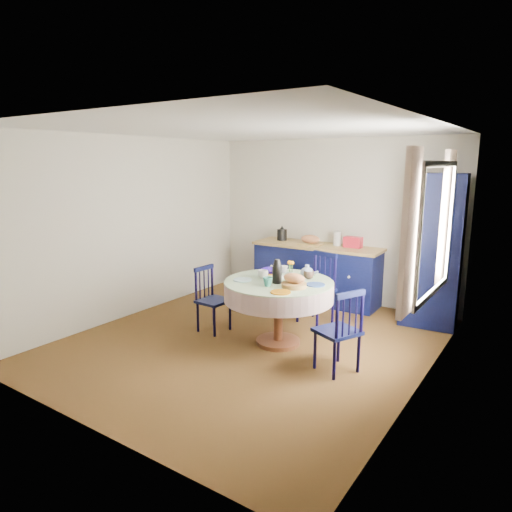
{
  "coord_description": "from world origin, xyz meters",
  "views": [
    {
      "loc": [
        2.98,
        -4.3,
        2.15
      ],
      "look_at": [
        -0.05,
        0.2,
        1.03
      ],
      "focal_mm": 32.0,
      "sensor_mm": 36.0,
      "label": 1
    }
  ],
  "objects": [
    {
      "name": "ceiling",
      "position": [
        0.0,
        0.0,
        2.5
      ],
      "size": [
        4.5,
        4.5,
        0.0
      ],
      "primitive_type": "plane",
      "rotation": [
        3.14,
        0.0,
        0.0
      ],
      "color": "white",
      "rests_on": "wall_back"
    },
    {
      "name": "wall_back",
      "position": [
        0.0,
        2.25,
        1.25
      ],
      "size": [
        4.0,
        0.02,
        2.5
      ],
      "primitive_type": "cube",
      "color": "beige",
      "rests_on": "floor"
    },
    {
      "name": "chair_right",
      "position": [
        1.22,
        -0.15,
        0.46
      ],
      "size": [
        0.52,
        0.53,
        0.9
      ],
      "rotation": [
        0.0,
        0.0,
        -2.0
      ],
      "color": "black",
      "rests_on": "floor"
    },
    {
      "name": "floor",
      "position": [
        0.0,
        0.0,
        0.0
      ],
      "size": [
        4.5,
        4.5,
        0.0
      ],
      "primitive_type": "plane",
      "color": "black",
      "rests_on": "ground"
    },
    {
      "name": "chair_left",
      "position": [
        -0.64,
        0.05,
        0.42
      ],
      "size": [
        0.37,
        0.39,
        0.84
      ],
      "rotation": [
        0.0,
        0.0,
        1.52
      ],
      "color": "black",
      "rests_on": "floor"
    },
    {
      "name": "wall_left",
      "position": [
        -2.0,
        0.0,
        1.25
      ],
      "size": [
        0.02,
        4.5,
        2.5
      ],
      "primitive_type": "cube",
      "color": "beige",
      "rests_on": "floor"
    },
    {
      "name": "mug_b",
      "position": [
        0.32,
        -0.12,
        0.83
      ],
      "size": [
        0.11,
        0.11,
        0.1
      ],
      "primitive_type": "imported",
      "color": "#297266",
      "rests_on": "dining_table"
    },
    {
      "name": "mug_d",
      "position": [
        0.15,
        0.53,
        0.82
      ],
      "size": [
        0.09,
        0.09,
        0.09
      ],
      "primitive_type": "imported",
      "color": "silver",
      "rests_on": "dining_table"
    },
    {
      "name": "mug_c",
      "position": [
        0.55,
        0.43,
        0.83
      ],
      "size": [
        0.13,
        0.13,
        0.1
      ],
      "primitive_type": "imported",
      "color": "black",
      "rests_on": "dining_table"
    },
    {
      "name": "pantry_cabinet",
      "position": [
        1.63,
        1.85,
        1.0
      ],
      "size": [
        0.75,
        0.57,
        2.01
      ],
      "rotation": [
        0.0,
        0.0,
        0.1
      ],
      "color": "black",
      "rests_on": "floor"
    },
    {
      "name": "mug_a",
      "position": [
        0.08,
        0.15,
        0.83
      ],
      "size": [
        0.13,
        0.13,
        0.1
      ],
      "primitive_type": "imported",
      "color": "silver",
      "rests_on": "dining_table"
    },
    {
      "name": "dining_table",
      "position": [
        0.32,
        0.14,
        0.65
      ],
      "size": [
        1.28,
        1.28,
        1.06
      ],
      "color": "#522917",
      "rests_on": "floor"
    },
    {
      "name": "chair_far",
      "position": [
        0.35,
        1.1,
        0.48
      ],
      "size": [
        0.51,
        0.49,
        0.95
      ],
      "rotation": [
        0.0,
        0.0,
        -0.23
      ],
      "color": "black",
      "rests_on": "floor"
    },
    {
      "name": "wall_right",
      "position": [
        2.0,
        0.0,
        1.25
      ],
      "size": [
        0.02,
        4.5,
        2.5
      ],
      "primitive_type": "cube",
      "color": "beige",
      "rests_on": "floor"
    },
    {
      "name": "cobalt_bowl",
      "position": [
        0.03,
        0.41,
        0.81
      ],
      "size": [
        0.24,
        0.24,
        0.06
      ],
      "primitive_type": "imported",
      "color": "#180965",
      "rests_on": "dining_table"
    },
    {
      "name": "window",
      "position": [
        1.95,
        0.3,
        1.52
      ],
      "size": [
        0.1,
        1.74,
        1.45
      ],
      "color": "white",
      "rests_on": "wall_right"
    },
    {
      "name": "kitchen_counter",
      "position": [
        -0.1,
        1.96,
        0.46
      ],
      "size": [
        2.02,
        0.68,
        1.14
      ],
      "rotation": [
        0.0,
        0.0,
        0.03
      ],
      "color": "black",
      "rests_on": "floor"
    }
  ]
}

